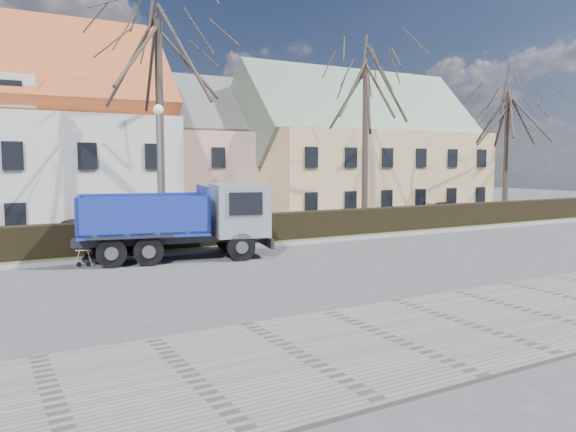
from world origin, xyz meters
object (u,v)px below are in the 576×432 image
cart_frame (77,257)px  parked_car_b (451,210)px  dump_truck (169,221)px  streetlight (160,176)px  parked_car_a (85,230)px

cart_frame → parked_car_b: 26.55m
dump_truck → cart_frame: size_ratio=10.03×
streetlight → parked_car_b: bearing=9.4°
parked_car_b → parked_car_a: bearing=103.5°
cart_frame → parked_car_b: bearing=14.7°
dump_truck → streetlight: size_ratio=1.19×
parked_car_a → parked_car_b: size_ratio=0.97×
dump_truck → parked_car_b: bearing=29.1°
dump_truck → cart_frame: dump_truck is taller
parked_car_a → streetlight: bearing=-116.3°
dump_truck → parked_car_a: (-2.05, 6.45, -0.91)m
cart_frame → streetlight: bearing=37.8°
cart_frame → parked_car_b: size_ratio=0.21×
dump_truck → parked_car_b: dump_truck is taller
dump_truck → parked_car_a: size_ratio=2.12×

